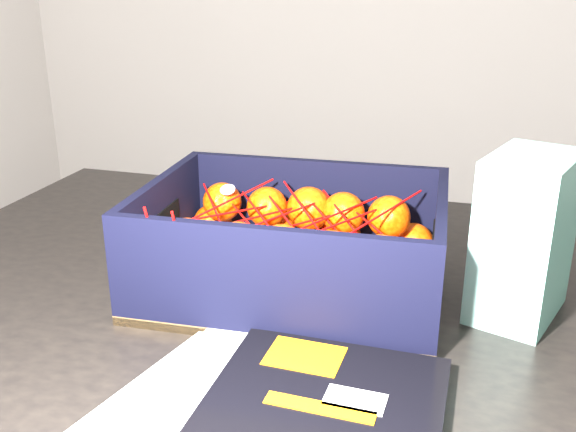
% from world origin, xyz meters
% --- Properties ---
extents(table, '(1.24, 0.86, 0.75)m').
position_xyz_m(table, '(-0.30, 0.06, 0.65)').
color(table, black).
rests_on(table, ground).
extents(magazine_stack, '(0.34, 0.33, 0.02)m').
position_xyz_m(magazine_stack, '(-0.31, -0.22, 0.76)').
color(magazine_stack, '#BCBCB7').
rests_on(magazine_stack, table).
extents(produce_crate, '(0.36, 0.27, 0.13)m').
position_xyz_m(produce_crate, '(-0.34, 0.06, 0.79)').
color(produce_crate, brown).
rests_on(produce_crate, table).
extents(clementine_heap, '(0.34, 0.25, 0.10)m').
position_xyz_m(clementine_heap, '(-0.34, 0.06, 0.81)').
color(clementine_heap, '#F84605').
rests_on(clementine_heap, produce_crate).
extents(mesh_net, '(0.30, 0.23, 0.09)m').
position_xyz_m(mesh_net, '(-0.35, 0.05, 0.85)').
color(mesh_net, red).
rests_on(mesh_net, clementine_heap).
extents(retail_carton, '(0.13, 0.15, 0.19)m').
position_xyz_m(retail_carton, '(-0.07, 0.06, 0.85)').
color(retail_carton, white).
rests_on(retail_carton, table).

